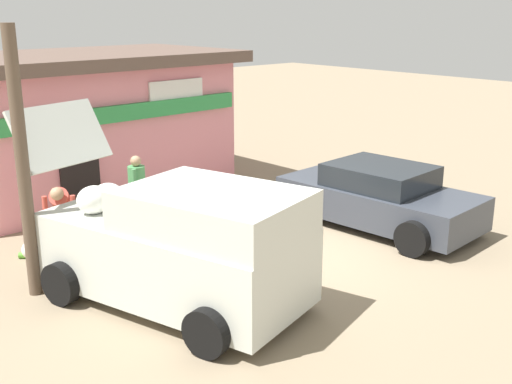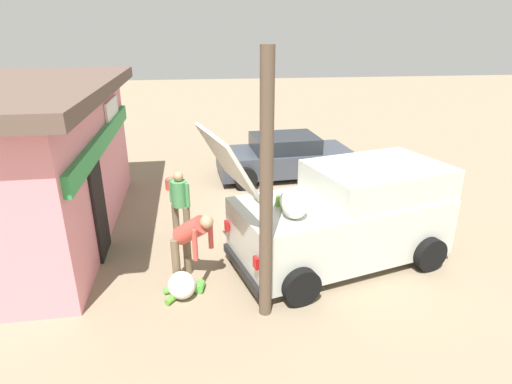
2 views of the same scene
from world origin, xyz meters
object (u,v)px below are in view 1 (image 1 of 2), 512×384
Objects in this scene: storefront_bar at (85,122)px; unloaded_banana_pile at (39,249)px; parked_sedan at (379,197)px; customer_bending at (63,210)px; vendor_standing at (137,188)px; delivery_van at (180,245)px; paint_bucket at (242,191)px.

unloaded_banana_pile is (-2.80, -3.45, -1.52)m from storefront_bar.
parked_sedan reaches higher than unloaded_banana_pile.
vendor_standing is at bearing 8.47° from customer_bending.
customer_bending is 0.83m from unloaded_banana_pile.
parked_sedan is 3.00× the size of customer_bending.
customer_bending is (-0.43, 3.02, -0.08)m from delivery_van.
storefront_bar is at bearing 78.77° from vendor_standing.
paint_bucket is (3.13, 0.44, -0.75)m from vendor_standing.
paint_bucket is at bearing -50.07° from storefront_bar.
delivery_van is at bearing -81.94° from customer_bending.
parked_sedan is (3.18, -6.40, -1.09)m from storefront_bar.
delivery_van is 5.13m from parked_sedan.
vendor_standing is 2.11× the size of unloaded_banana_pile.
delivery_van reaches higher than parked_sedan.
storefront_bar is 5.20× the size of customer_bending.
parked_sedan is at bearing -38.18° from vendor_standing.
paint_bucket is at bearing 101.80° from parked_sedan.
storefront_bar is 6.96m from delivery_van.
parked_sedan is at bearing 2.72° from delivery_van.
delivery_van reaches higher than vendor_standing.
unloaded_banana_pile is at bearing -129.07° from storefront_bar.
storefront_bar reaches higher than paint_bucket.
vendor_standing is at bearing 141.82° from parked_sedan.
storefront_bar is 7.23m from parked_sedan.
storefront_bar is 1.47× the size of delivery_van.
vendor_standing is at bearing 2.08° from unloaded_banana_pile.
parked_sedan is 2.68× the size of vendor_standing.
unloaded_banana_pile is (-5.98, 2.95, -0.43)m from parked_sedan.
vendor_standing is 1.71m from customer_bending.
storefront_bar is at bearing 56.87° from customer_bending.
customer_bending is at bearing 98.06° from delivery_van.
storefront_bar reaches higher than unloaded_banana_pile.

